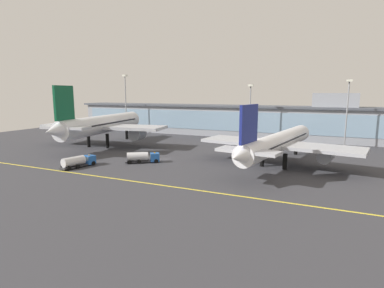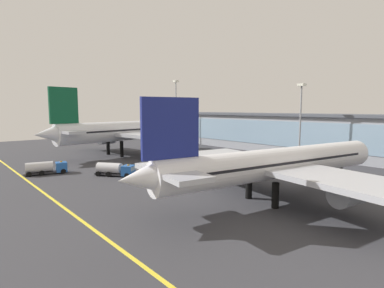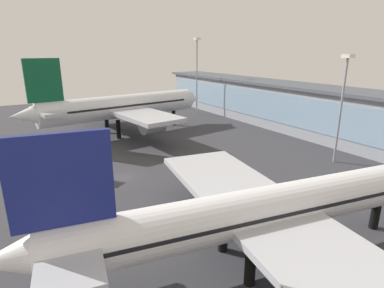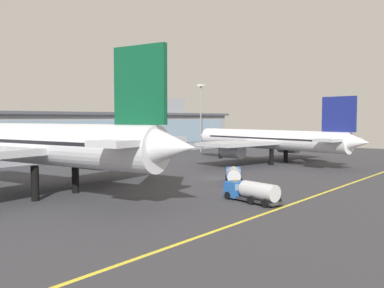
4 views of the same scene
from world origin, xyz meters
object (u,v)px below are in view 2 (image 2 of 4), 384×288
Objects in this scene: airliner_near_right at (276,164)px; fuel_tanker_truck at (116,169)px; airliner_near_left at (123,131)px; baggage_tug_near at (47,168)px; apron_light_mast_west at (301,111)px; apron_light_mast_east at (176,103)px.

airliner_near_right reaches higher than fuel_tanker_truck.
airliner_near_left reaches higher than baggage_tug_near.
airliner_near_left is 1.04× the size of airliner_near_right.
airliner_near_left is at bearing -145.69° from apron_light_mast_west.
baggage_tug_near is 65.95m from apron_light_mast_west.
airliner_near_right is (60.82, -4.76, -1.62)m from airliner_near_left.
baggage_tug_near is 67.65m from apron_light_mast_east.
apron_light_mast_east is at bearing 72.61° from airliner_near_right.
apron_light_mast_east reaches higher than baggage_tug_near.
airliner_near_right is 83.44m from apron_light_mast_east.
apron_light_mast_east is at bearing 95.38° from fuel_tanker_truck.
apron_light_mast_east is (-57.87, 1.53, 2.71)m from apron_light_mast_west.
baggage_tug_near is at bearing -158.36° from airliner_near_left.
airliner_near_right is at bearing -51.37° from baggage_tug_near.
airliner_near_left is at bearing -67.41° from apron_light_mast_east.
baggage_tug_near is (15.40, -27.32, -6.05)m from airliner_near_left.
apron_light_mast_east is at bearing 178.49° from apron_light_mast_west.
apron_light_mast_east is (-74.11, 36.70, 11.12)m from airliner_near_right.
fuel_tanker_truck is at bearing -128.46° from airliner_near_left.
airliner_near_left is at bearing 94.48° from airliner_near_right.
apron_light_mast_west is 0.82× the size of apron_light_mast_east.
airliner_near_left is 5.83× the size of baggage_tug_near.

